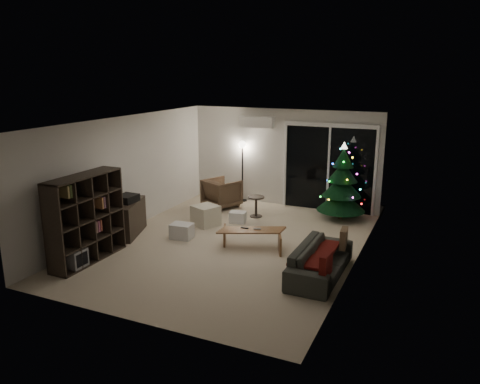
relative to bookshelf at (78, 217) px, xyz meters
The scene contains 18 objects.
room 4.25m from the bookshelf, 50.43° to the left, with size 6.50×7.51×2.60m.
bookshelf is the anchor object (origin of this frame).
media_cabinet 1.53m from the bookshelf, 90.00° to the left, with size 0.44×1.16×0.73m, color black.
stereo 1.46m from the bookshelf, 90.00° to the left, with size 0.37×0.44×0.15m, color black.
armchair 4.29m from the bookshelf, 77.92° to the left, with size 0.79×0.81×0.74m, color brown.
ottoman 3.01m from the bookshelf, 65.63° to the left, with size 0.51×0.51×0.46m, color beige.
cardboard_box_a 2.18m from the bookshelf, 55.89° to the left, with size 0.44×0.34×0.32m, color silver.
cardboard_box_b 3.71m from the bookshelf, 60.44° to the left, with size 0.36×0.27×0.25m, color silver.
side_table 4.30m from the bookshelf, 61.70° to the left, with size 0.40×0.40×0.51m, color black.
floor_lamp 5.06m from the bookshelf, 76.93° to the left, with size 0.25×0.25×1.56m, color black.
sofa 4.47m from the bookshelf, 14.51° to the left, with size 1.87×0.73×0.55m, color #434640.
sofa_throw 4.37m from the bookshelf, 14.84° to the left, with size 0.58×1.35×0.04m, color maroon.
cushion_a 4.89m from the bookshelf, 21.18° to the left, with size 0.11×0.36×0.36m, color #7F6148.
cushion_b 4.58m from the bookshelf, ahead, with size 0.11×0.36×0.36m, color maroon.
coffee_table 3.33m from the bookshelf, 33.39° to the left, with size 1.25×0.44×0.40m, color brown, non-canonical shape.
remote_a 3.17m from the bookshelf, 34.89° to the left, with size 0.16×0.05×0.02m, color black.
remote_b 3.40m from the bookshelf, 33.16° to the left, with size 0.15×0.04×0.02m, color slate.
christmas_tree 5.92m from the bookshelf, 48.57° to the left, with size 1.14×1.14×1.84m, color black.
Camera 1 is at (3.85, -8.05, 3.44)m, focal length 35.00 mm.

